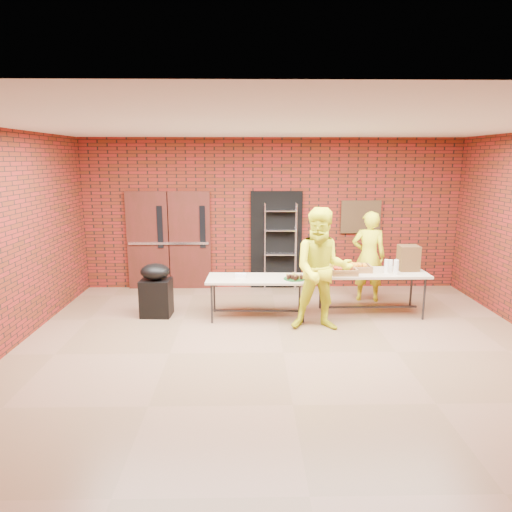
{
  "coord_description": "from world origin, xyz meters",
  "views": [
    {
      "loc": [
        -0.51,
        -6.19,
        2.77
      ],
      "look_at": [
        -0.37,
        1.4,
        1.14
      ],
      "focal_mm": 32.0,
      "sensor_mm": 36.0,
      "label": 1
    }
  ],
  "objects": [
    {
      "name": "room",
      "position": [
        0.0,
        0.0,
        1.6
      ],
      "size": [
        8.08,
        7.08,
        3.28
      ],
      "color": "#866748",
      "rests_on": "ground"
    },
    {
      "name": "coffee_dispenser",
      "position": [
        2.38,
        1.76,
        1.02
      ],
      "size": [
        0.34,
        0.31,
        0.45
      ],
      "primitive_type": "cube",
      "color": "#4F371B",
      "rests_on": "table_right"
    },
    {
      "name": "cup_stack_back",
      "position": [
        2.04,
        1.68,
        0.9
      ],
      "size": [
        0.07,
        0.07,
        0.21
      ],
      "primitive_type": "cylinder",
      "color": "white",
      "rests_on": "table_right"
    },
    {
      "name": "dark_doorway",
      "position": [
        0.1,
        3.46,
        1.05
      ],
      "size": [
        1.1,
        0.06,
        2.1
      ],
      "primitive_type": "cube",
      "color": "black",
      "rests_on": "room"
    },
    {
      "name": "bronze_plaque",
      "position": [
        1.9,
        3.45,
        1.55
      ],
      "size": [
        0.85,
        0.04,
        0.7
      ],
      "primitive_type": "cube",
      "color": "#47311C",
      "rests_on": "room"
    },
    {
      "name": "table_right",
      "position": [
        1.7,
        1.68,
        0.73
      ],
      "size": [
        1.93,
        0.81,
        0.79
      ],
      "rotation": [
        0.0,
        0.0,
        0.0
      ],
      "color": "#C7B198",
      "rests_on": "room"
    },
    {
      "name": "basket_apples",
      "position": [
        1.16,
        1.48,
        0.85
      ],
      "size": [
        0.44,
        0.34,
        0.14
      ],
      "color": "#9E683F",
      "rests_on": "table_right"
    },
    {
      "name": "cup_stack_mid",
      "position": [
        2.06,
        1.46,
        0.92
      ],
      "size": [
        0.09,
        0.09,
        0.26
      ],
      "primitive_type": "cylinder",
      "color": "white",
      "rests_on": "table_right"
    },
    {
      "name": "covered_grill",
      "position": [
        -2.15,
        1.65,
        0.48
      ],
      "size": [
        0.55,
        0.47,
        0.96
      ],
      "rotation": [
        0.0,
        0.0,
        -0.05
      ],
      "color": "black",
      "rests_on": "room"
    },
    {
      "name": "double_doors",
      "position": [
        -2.2,
        3.44,
        1.05
      ],
      "size": [
        1.78,
        0.12,
        2.1
      ],
      "color": "#4D1816",
      "rests_on": "room"
    },
    {
      "name": "wire_rack",
      "position": [
        0.18,
        3.32,
        0.93
      ],
      "size": [
        0.69,
        0.26,
        1.85
      ],
      "primitive_type": null,
      "rotation": [
        0.0,
        0.0,
        -0.04
      ],
      "color": "silver",
      "rests_on": "room"
    },
    {
      "name": "muffin_tray",
      "position": [
        0.29,
        1.43,
        0.77
      ],
      "size": [
        0.38,
        0.38,
        0.09
      ],
      "color": "#16521F",
      "rests_on": "table_left"
    },
    {
      "name": "volunteer_woman",
      "position": [
        1.85,
        2.5,
        0.89
      ],
      "size": [
        0.72,
        0.53,
        1.78
      ],
      "primitive_type": "imported",
      "rotation": [
        0.0,
        0.0,
        2.96
      ],
      "color": "yellow",
      "rests_on": "room"
    },
    {
      "name": "table_left",
      "position": [
        -0.35,
        1.53,
        0.66
      ],
      "size": [
        1.79,
        0.8,
        0.72
      ],
      "rotation": [
        0.0,
        0.0,
        -0.04
      ],
      "color": "#C7B198",
      "rests_on": "room"
    },
    {
      "name": "basket_oranges",
      "position": [
        1.45,
        1.71,
        0.85
      ],
      "size": [
        0.46,
        0.36,
        0.14
      ],
      "color": "#9E683F",
      "rests_on": "table_right"
    },
    {
      "name": "cup_stack_front",
      "position": [
        1.93,
        1.58,
        0.91
      ],
      "size": [
        0.08,
        0.08,
        0.24
      ],
      "primitive_type": "cylinder",
      "color": "white",
      "rests_on": "table_right"
    },
    {
      "name": "basket_bananas",
      "position": [
        0.95,
        1.67,
        0.85
      ],
      "size": [
        0.4,
        0.31,
        0.13
      ],
      "color": "#9E683F",
      "rests_on": "table_right"
    },
    {
      "name": "napkin_box",
      "position": [
        -0.64,
        1.58,
        0.76
      ],
      "size": [
        0.2,
        0.13,
        0.07
      ],
      "primitive_type": "cube",
      "color": "white",
      "rests_on": "table_left"
    },
    {
      "name": "volunteer_man",
      "position": [
        0.69,
        0.95,
        1.01
      ],
      "size": [
        1.03,
        0.83,
        2.01
      ],
      "primitive_type": "imported",
      "rotation": [
        0.0,
        0.0,
        -0.07
      ],
      "color": "yellow",
      "rests_on": "room"
    }
  ]
}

